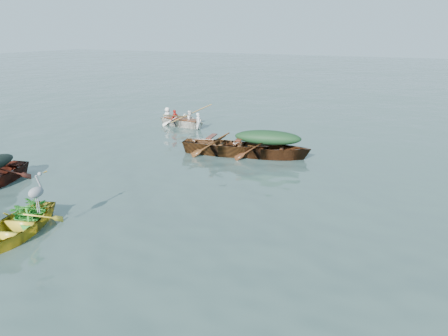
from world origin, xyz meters
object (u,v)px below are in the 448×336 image
object	(u,v)px
open_wooden_boat	(226,155)
green_tarp_boat	(267,157)
yellow_dinghy	(18,235)
rowed_boat	(183,126)
heron	(37,199)

from	to	relation	value
open_wooden_boat	green_tarp_boat	bearing A→B (deg)	-87.19
yellow_dinghy	green_tarp_boat	bearing A→B (deg)	51.93
rowed_boat	yellow_dinghy	bearing A→B (deg)	-157.71
yellow_dinghy	rowed_boat	distance (m)	11.89
green_tarp_boat	open_wooden_boat	world-z (taller)	open_wooden_boat
rowed_boat	heron	bearing A→B (deg)	-155.08
green_tarp_boat	heron	distance (m)	8.52
open_wooden_boat	yellow_dinghy	bearing A→B (deg)	160.87
open_wooden_boat	rowed_boat	distance (m)	5.37
yellow_dinghy	open_wooden_boat	world-z (taller)	open_wooden_boat
yellow_dinghy	green_tarp_boat	size ratio (longest dim) A/B	0.73
yellow_dinghy	heron	xyz separation A→B (m)	(0.50, 0.23, 0.89)
yellow_dinghy	heron	world-z (taller)	heron
green_tarp_boat	rowed_boat	world-z (taller)	green_tarp_boat
green_tarp_boat	rowed_boat	bearing A→B (deg)	47.43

